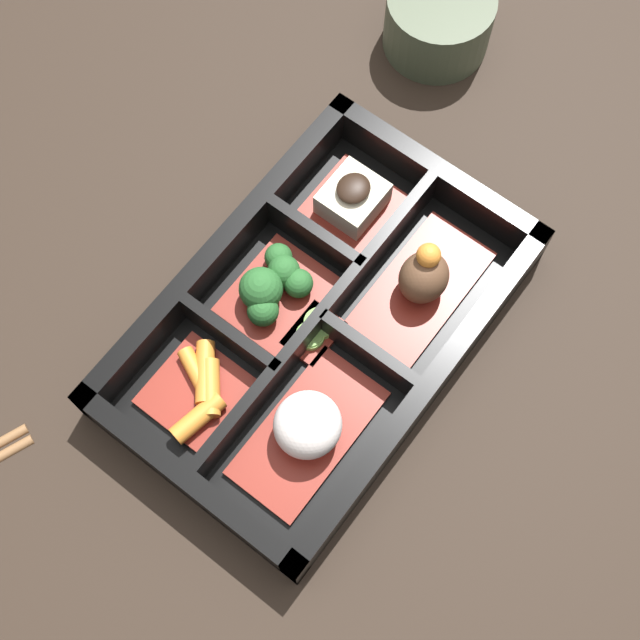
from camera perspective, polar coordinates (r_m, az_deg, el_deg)
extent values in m
plane|color=black|center=(0.65, 0.00, -0.78)|extent=(3.00, 3.00, 0.00)
cube|color=black|center=(0.64, 0.00, -0.63)|extent=(0.30, 0.19, 0.01)
cube|color=black|center=(0.65, -6.21, 4.30)|extent=(0.30, 0.01, 0.04)
cube|color=black|center=(0.61, 6.60, -4.82)|extent=(0.30, 0.01, 0.04)
cube|color=black|center=(0.68, 7.39, 8.83)|extent=(0.01, 0.19, 0.04)
cube|color=black|center=(0.60, -8.38, -10.25)|extent=(0.01, 0.19, 0.04)
cube|color=black|center=(0.63, 0.14, -0.23)|extent=(0.27, 0.01, 0.04)
cube|color=black|center=(0.65, -0.24, 4.99)|extent=(0.01, 0.08, 0.04)
cube|color=black|center=(0.62, -5.61, -1.37)|extent=(0.01, 0.08, 0.04)
cube|color=black|center=(0.62, 3.07, -2.32)|extent=(0.01, 0.08, 0.04)
cube|color=maroon|center=(0.65, 6.45, 1.95)|extent=(0.11, 0.06, 0.01)
ellipsoid|color=brown|center=(0.63, 6.66, 2.73)|extent=(0.04, 0.03, 0.04)
sphere|color=orange|center=(0.61, 6.97, 4.13)|extent=(0.02, 0.02, 0.02)
cube|color=maroon|center=(0.61, -0.77, -7.24)|extent=(0.11, 0.06, 0.01)
ellipsoid|color=silver|center=(0.59, -0.80, -6.73)|extent=(0.05, 0.05, 0.04)
cube|color=maroon|center=(0.67, 2.07, 7.23)|extent=(0.07, 0.06, 0.01)
cube|color=beige|center=(0.66, 2.11, 7.79)|extent=(0.04, 0.04, 0.02)
ellipsoid|color=black|center=(0.65, 2.16, 8.42)|extent=(0.03, 0.02, 0.01)
cube|color=maroon|center=(0.64, -2.77, 1.53)|extent=(0.08, 0.06, 0.01)
sphere|color=#265B28|center=(0.63, -1.39, 2.36)|extent=(0.02, 0.02, 0.02)
sphere|color=#265B28|center=(0.64, -2.68, 4.04)|extent=(0.02, 0.02, 0.02)
sphere|color=#265B28|center=(0.64, -2.32, 3.15)|extent=(0.02, 0.02, 0.02)
sphere|color=#265B28|center=(0.63, -3.81, 1.99)|extent=(0.03, 0.03, 0.03)
sphere|color=#265B28|center=(0.62, -3.67, 0.60)|extent=(0.02, 0.02, 0.02)
cube|color=maroon|center=(0.63, -7.93, -4.59)|extent=(0.06, 0.06, 0.01)
cylinder|color=orange|center=(0.61, -7.82, -6.22)|extent=(0.04, 0.02, 0.01)
cylinder|color=orange|center=(0.62, -7.37, -3.36)|extent=(0.04, 0.04, 0.01)
cylinder|color=orange|center=(0.62, -7.99, -3.25)|extent=(0.02, 0.04, 0.01)
cylinder|color=orange|center=(0.61, -7.03, -4.35)|extent=(0.04, 0.04, 0.01)
cube|color=maroon|center=(0.63, -0.27, -1.00)|extent=(0.04, 0.03, 0.01)
cylinder|color=#75A84C|center=(0.63, 0.39, -0.42)|extent=(0.02, 0.02, 0.01)
cylinder|color=#75A84C|center=(0.63, -0.45, -1.15)|extent=(0.02, 0.02, 0.00)
cylinder|color=#75A84C|center=(0.62, -0.33, -1.25)|extent=(0.02, 0.02, 0.01)
cylinder|color=#424C38|center=(0.76, 7.59, 18.43)|extent=(0.09, 0.09, 0.05)
cylinder|color=#597A38|center=(0.74, 7.81, 19.49)|extent=(0.07, 0.07, 0.01)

